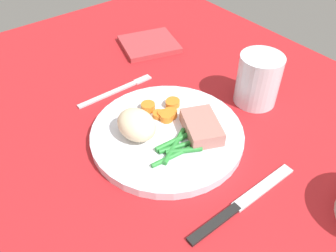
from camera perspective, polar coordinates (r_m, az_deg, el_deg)
name	(u,v)px	position (r cm, az deg, el deg)	size (l,w,h in cm)	color
dining_table	(181,154)	(57.48, 2.19, -4.74)	(120.00, 90.00, 2.00)	red
dinner_plate	(168,134)	(58.33, 0.00, -1.30)	(25.88, 25.88, 1.60)	white
meat_portion	(200,126)	(57.03, 5.40, 0.00)	(8.09, 5.35, 2.44)	#B2756B
mashed_potatoes	(137,125)	(55.72, -5.26, 0.23)	(7.36, 5.71, 4.50)	beige
carrot_slices	(164,110)	(60.91, -0.62, 2.70)	(6.68, 6.76, 1.27)	orange
green_beans	(177,147)	(54.41, 1.58, -3.56)	(5.66, 9.94, 0.89)	#2D8C38
fork	(116,91)	(69.43, -8.72, 5.78)	(1.44, 16.60, 0.40)	silver
knife	(241,204)	(50.90, 12.07, -12.54)	(1.70, 20.50, 0.64)	black
water_glass	(257,83)	(66.24, 14.67, 6.97)	(7.99, 7.99, 9.71)	silver
napkin	(149,44)	(83.71, -3.14, 13.44)	(11.51, 12.51, 1.21)	#B2383D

